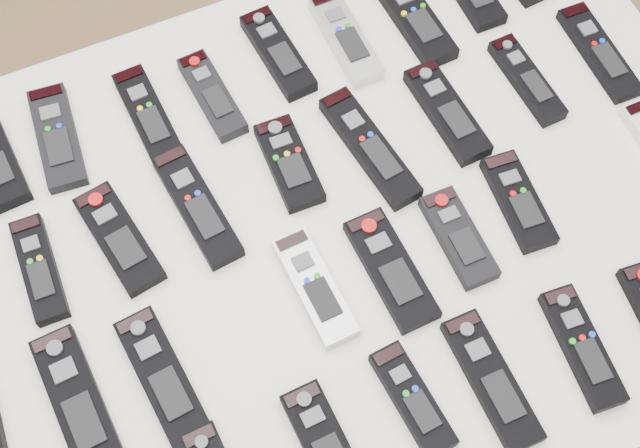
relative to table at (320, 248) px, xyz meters
name	(u,v)px	position (x,y,z in m)	size (l,w,h in m)	color
ground	(249,348)	(-0.11, 0.14, -0.72)	(4.00, 4.00, 0.00)	#8E6048
table	(320,248)	(0.00, 0.00, 0.00)	(1.25, 0.88, 0.78)	white
remote_2	(57,137)	(-0.29, 0.29, 0.07)	(0.06, 0.17, 0.02)	black
remote_3	(148,116)	(-0.16, 0.27, 0.07)	(0.05, 0.18, 0.02)	black
remote_4	(212,96)	(-0.06, 0.27, 0.07)	(0.05, 0.16, 0.02)	black
remote_5	(278,53)	(0.06, 0.30, 0.07)	(0.05, 0.17, 0.02)	black
remote_6	(345,38)	(0.17, 0.28, 0.07)	(0.05, 0.17, 0.02)	#B7B7BC
remote_7	(415,20)	(0.29, 0.27, 0.07)	(0.06, 0.18, 0.02)	black
remote_11	(39,269)	(-0.38, 0.10, 0.07)	(0.04, 0.16, 0.02)	black
remote_12	(119,239)	(-0.26, 0.10, 0.07)	(0.06, 0.17, 0.02)	black
remote_13	(197,206)	(-0.15, 0.10, 0.07)	(0.05, 0.19, 0.02)	black
remote_14	(289,163)	(0.00, 0.11, 0.07)	(0.06, 0.15, 0.02)	black
remote_15	(370,148)	(0.12, 0.09, 0.07)	(0.05, 0.21, 0.02)	black
remote_16	(447,112)	(0.25, 0.10, 0.07)	(0.05, 0.18, 0.02)	black
remote_17	(527,80)	(0.39, 0.10, 0.07)	(0.04, 0.16, 0.02)	black
remote_18	(599,52)	(0.52, 0.10, 0.07)	(0.05, 0.18, 0.02)	black
remote_20	(78,404)	(-0.38, -0.10, 0.07)	(0.06, 0.21, 0.02)	black
remote_21	(163,378)	(-0.27, -0.12, 0.07)	(0.06, 0.19, 0.02)	black
remote_22	(315,287)	(-0.04, -0.08, 0.07)	(0.05, 0.17, 0.02)	#B7B7BC
remote_23	(391,270)	(0.06, -0.10, 0.07)	(0.06, 0.18, 0.02)	black
remote_24	(459,238)	(0.17, -0.09, 0.07)	(0.05, 0.15, 0.02)	black
remote_25	(518,201)	(0.27, -0.08, 0.07)	(0.05, 0.15, 0.02)	black
remote_30	(324,443)	(-0.12, -0.28, 0.07)	(0.05, 0.15, 0.02)	black
remote_31	(413,399)	(0.01, -0.27, 0.07)	(0.04, 0.15, 0.02)	black
remote_32	(492,380)	(0.11, -0.29, 0.07)	(0.05, 0.19, 0.02)	black
remote_33	(582,347)	(0.24, -0.30, 0.07)	(0.05, 0.17, 0.02)	black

